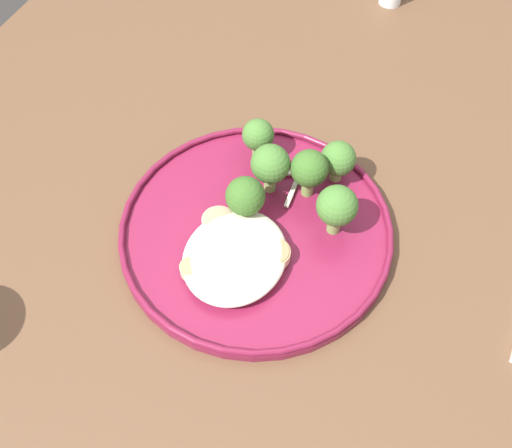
% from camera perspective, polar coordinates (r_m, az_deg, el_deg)
% --- Properties ---
extents(wooden_dining_table, '(1.40, 1.00, 0.74)m').
position_cam_1_polar(wooden_dining_table, '(0.71, 0.45, -9.03)').
color(wooden_dining_table, brown).
rests_on(wooden_dining_table, ground).
extents(dinner_plate, '(0.29, 0.29, 0.02)m').
position_cam_1_polar(dinner_plate, '(0.66, 0.00, -0.57)').
color(dinner_plate, maroon).
rests_on(dinner_plate, wooden_dining_table).
extents(noodle_bed, '(0.12, 0.10, 0.02)m').
position_cam_1_polar(noodle_bed, '(0.63, -1.94, -2.96)').
color(noodle_bed, beige).
rests_on(noodle_bed, dinner_plate).
extents(seared_scallop_center_golden, '(0.03, 0.03, 0.01)m').
position_cam_1_polar(seared_scallop_center_golden, '(0.63, 1.41, -2.66)').
color(seared_scallop_center_golden, '#DBB77A').
rests_on(seared_scallop_center_golden, dinner_plate).
extents(seared_scallop_large_seared, '(0.03, 0.03, 0.01)m').
position_cam_1_polar(seared_scallop_large_seared, '(0.66, -3.43, 0.17)').
color(seared_scallop_large_seared, beige).
rests_on(seared_scallop_large_seared, dinner_plate).
extents(seared_scallop_tiny_bay, '(0.02, 0.02, 0.01)m').
position_cam_1_polar(seared_scallop_tiny_bay, '(0.63, -5.96, -4.11)').
color(seared_scallop_tiny_bay, '#E5C689').
rests_on(seared_scallop_tiny_bay, dinner_plate).
extents(seared_scallop_tilted_round, '(0.03, 0.03, 0.02)m').
position_cam_1_polar(seared_scallop_tilted_round, '(0.62, -3.60, -3.88)').
color(seared_scallop_tilted_round, '#E5C689').
rests_on(seared_scallop_tilted_round, dinner_plate).
extents(seared_scallop_front_small, '(0.03, 0.03, 0.01)m').
position_cam_1_polar(seared_scallop_front_small, '(0.64, -1.88, -2.18)').
color(seared_scallop_front_small, '#E5C689').
rests_on(seared_scallop_front_small, dinner_plate).
extents(broccoli_floret_beside_noodles, '(0.04, 0.04, 0.05)m').
position_cam_1_polar(broccoli_floret_beside_noodles, '(0.70, 0.20, 8.02)').
color(broccoli_floret_beside_noodles, '#7A994C').
rests_on(broccoli_floret_beside_noodles, dinner_plate).
extents(broccoli_floret_tall_stalk, '(0.04, 0.04, 0.05)m').
position_cam_1_polar(broccoli_floret_tall_stalk, '(0.69, 7.49, 5.86)').
color(broccoli_floret_tall_stalk, '#7A994C').
rests_on(broccoli_floret_tall_stalk, dinner_plate).
extents(broccoli_floret_rear_charred, '(0.04, 0.04, 0.06)m').
position_cam_1_polar(broccoli_floret_rear_charred, '(0.64, -0.98, 2.47)').
color(broccoli_floret_rear_charred, '#89A356').
rests_on(broccoli_floret_rear_charred, dinner_plate).
extents(broccoli_floret_split_head, '(0.04, 0.04, 0.06)m').
position_cam_1_polar(broccoli_floret_split_head, '(0.66, 1.32, 5.42)').
color(broccoli_floret_split_head, '#89A356').
rests_on(broccoli_floret_split_head, dinner_plate).
extents(broccoli_floret_front_edge, '(0.04, 0.04, 0.06)m').
position_cam_1_polar(broccoli_floret_front_edge, '(0.63, 7.39, 1.57)').
color(broccoli_floret_front_edge, '#7A994C').
rests_on(broccoli_floret_front_edge, dinner_plate).
extents(broccoli_floret_right_tilted, '(0.04, 0.04, 0.06)m').
position_cam_1_polar(broccoli_floret_right_tilted, '(0.66, 4.62, 5.06)').
color(broccoli_floret_right_tilted, '#7A994C').
rests_on(broccoli_floret_right_tilted, dinner_plate).
extents(onion_sliver_curled_piece, '(0.04, 0.01, 0.00)m').
position_cam_1_polar(onion_sliver_curled_piece, '(0.69, 3.34, 3.00)').
color(onion_sliver_curled_piece, silver).
rests_on(onion_sliver_curled_piece, dinner_plate).
extents(onion_sliver_pale_crescent, '(0.03, 0.05, 0.00)m').
position_cam_1_polar(onion_sliver_pale_crescent, '(0.70, 2.82, 4.63)').
color(onion_sliver_pale_crescent, silver).
rests_on(onion_sliver_pale_crescent, dinner_plate).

